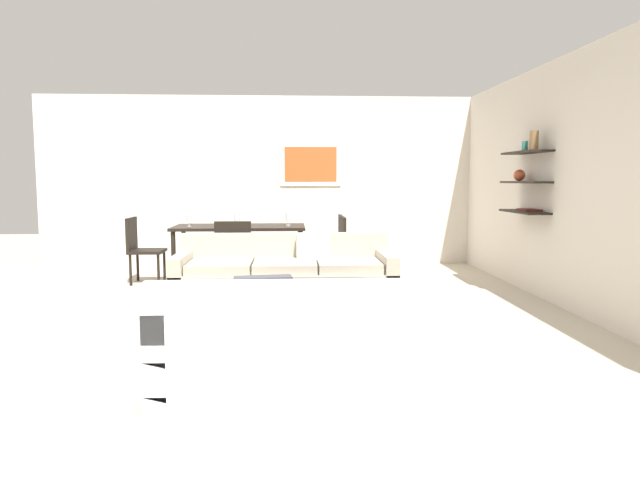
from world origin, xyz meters
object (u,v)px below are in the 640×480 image
object	(u,v)px
candle_jar	(336,288)
wine_glass_left_near	(189,218)
dining_chair_left_near	(141,246)
coffee_table	(311,315)
dining_chair_right_near	(335,245)
wine_glass_right_far	(288,216)
wine_glass_right_near	(288,219)
decorative_bowl	(319,289)
dining_table	(240,231)
sofa_beige	(285,281)
dining_chair_right_far	(333,241)
dining_chair_foot	(234,251)
wine_glass_foot	(237,218)
loveseat_white	(283,345)

from	to	relation	value
candle_jar	wine_glass_left_near	size ratio (longest dim) A/B	0.51
dining_chair_left_near	wine_glass_left_near	size ratio (longest dim) A/B	5.56
coffee_table	candle_jar	world-z (taller)	candle_jar
dining_chair_right_near	wine_glass_right_far	bearing A→B (deg)	154.64
coffee_table	dining_chair_right_near	xyz separation A→B (m)	(0.43, 2.71, 0.31)
wine_glass_right_far	wine_glass_right_near	xyz separation A→B (m)	(0.00, -0.21, -0.02)
candle_jar	wine_glass_left_near	distance (m)	3.31
candle_jar	wine_glass_left_near	bearing A→B (deg)	122.48
decorative_bowl	wine_glass_right_near	xyz separation A→B (m)	(-0.28, 2.77, 0.44)
dining_table	wine_glass_left_near	xyz separation A→B (m)	(-0.67, -0.11, 0.18)
candle_jar	wine_glass_right_far	size ratio (longest dim) A/B	0.48
wine_glass_right_far	coffee_table	bearing A→B (deg)	-86.11
sofa_beige	wine_glass_right_near	size ratio (longest dim) A/B	15.60
candle_jar	dining_chair_right_far	world-z (taller)	dining_chair_right_far
wine_glass_right_near	dining_chair_left_near	bearing A→B (deg)	-177.47
decorative_bowl	wine_glass_right_near	distance (m)	2.82
dining_chair_right_near	dining_chair_foot	distance (m)	1.45
dining_chair_left_near	wine_glass_right_near	bearing A→B (deg)	2.53
wine_glass_left_near	wine_glass_right_near	world-z (taller)	wine_glass_left_near
candle_jar	dining_chair_foot	xyz separation A→B (m)	(-1.10, 2.04, 0.08)
dining_chair_right_far	dining_chair_right_near	distance (m)	0.39
candle_jar	wine_glass_foot	size ratio (longest dim) A/B	0.43
dining_chair_right_far	wine_glass_left_near	size ratio (longest dim) A/B	5.56
decorative_bowl	dining_chair_foot	xyz separation A→B (m)	(-0.95, 2.04, 0.09)
dining_chair_left_near	wine_glass_right_far	world-z (taller)	wine_glass_right_far
decorative_bowl	dining_chair_left_near	distance (m)	3.50
dining_chair_foot	candle_jar	bearing A→B (deg)	-61.72
dining_chair_right_far	wine_glass_right_far	bearing A→B (deg)	-172.17
decorative_bowl	wine_glass_left_near	size ratio (longest dim) A/B	2.38
wine_glass_foot	sofa_beige	bearing A→B (deg)	-65.55
wine_glass_left_near	wine_glass_right_far	size ratio (longest dim) A/B	0.94
sofa_beige	decorative_bowl	xyz separation A→B (m)	(0.31, -1.10, 0.12)
wine_glass_right_far	wine_glass_right_near	distance (m)	0.21
dining_chair_left_near	coffee_table	bearing A→B (deg)	-51.39
sofa_beige	dining_chair_foot	world-z (taller)	dining_chair_foot
loveseat_white	candle_jar	bearing A→B (deg)	70.68
decorative_bowl	dining_chair_right_far	world-z (taller)	dining_chair_right_far
decorative_bowl	candle_jar	xyz separation A→B (m)	(0.15, 0.00, 0.01)
wine_glass_right_far	decorative_bowl	bearing A→B (deg)	-84.61
wine_glass_foot	wine_glass_right_far	bearing A→B (deg)	35.52
wine_glass_left_near	decorative_bowl	bearing A→B (deg)	-59.79
decorative_bowl	wine_glass_right_near	size ratio (longest dim) A/B	2.54
dining_table	wine_glass_foot	bearing A→B (deg)	-90.00
decorative_bowl	dining_table	bearing A→B (deg)	108.23
wine_glass_left_near	wine_glass_foot	world-z (taller)	wine_glass_foot
dining_table	candle_jar	bearing A→B (deg)	-69.12
dining_table	dining_chair_right_far	world-z (taller)	dining_chair_right_far
dining_chair_right_near	wine_glass_right_near	xyz separation A→B (m)	(-0.63, 0.09, 0.35)
coffee_table	wine_glass_foot	bearing A→B (deg)	108.93
candle_jar	dining_chair_right_far	bearing A→B (deg)	86.25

